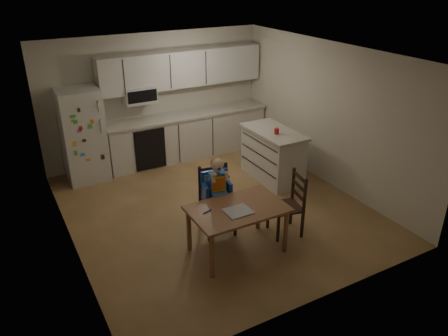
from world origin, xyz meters
The scene contains 10 objects.
room centered at (0.00, 0.48, 1.25)m, with size 4.52×5.01×2.51m.
refrigerator centered at (-1.55, 2.15, 0.85)m, with size 0.72×0.70×1.70m, color silver.
kitchen_run centered at (0.50, 2.24, 0.88)m, with size 3.37×0.62×2.15m.
kitchen_island centered at (1.45, 0.46, 0.48)m, with size 0.67×1.29×0.95m.
red_cup centered at (1.39, 0.30, 1.00)m, with size 0.08×0.08×0.11m, color red.
dining_table centered at (-0.28, -1.18, 0.60)m, with size 1.29×0.83×0.69m.
napkin centered at (-0.33, -1.28, 0.70)m, with size 0.34×0.30×0.01m, color #B5B5BA.
toddler_spoon centered at (-0.69, -1.09, 0.70)m, with size 0.02×0.02×0.12m, color blue.
chair_booster centered at (-0.27, -0.56, 0.72)m, with size 0.51×0.51×1.19m.
chair_side centered at (0.66, -1.15, 0.54)m, with size 0.50×0.50×0.95m.
Camera 1 is at (-2.89, -5.52, 3.64)m, focal length 35.00 mm.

